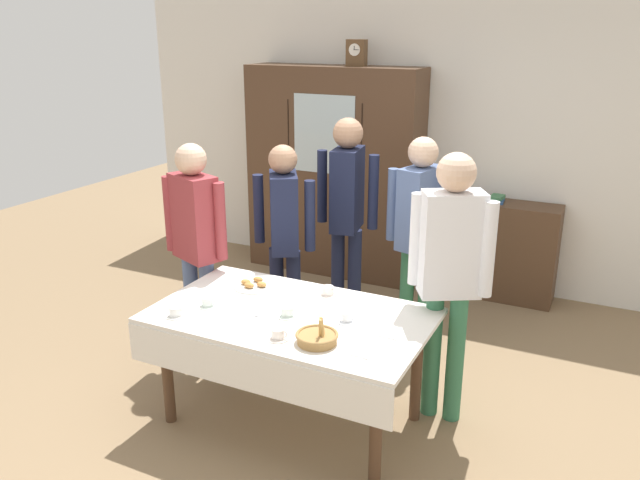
{
  "coord_description": "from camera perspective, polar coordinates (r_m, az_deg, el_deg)",
  "views": [
    {
      "loc": [
        1.7,
        -3.28,
        2.41
      ],
      "look_at": [
        0.0,
        0.2,
        1.1
      ],
      "focal_mm": 35.59,
      "sensor_mm": 36.0,
      "label": 1
    }
  ],
  "objects": [
    {
      "name": "pastry_plate",
      "position": [
        4.28,
        -5.93,
        -4.03
      ],
      "size": [
        0.28,
        0.28,
        0.05
      ],
      "color": "white",
      "rests_on": "dining_table"
    },
    {
      "name": "tea_cup_far_left",
      "position": [
        4.03,
        -10.05,
        -5.53
      ],
      "size": [
        0.13,
        0.13,
        0.06
      ],
      "color": "silver",
      "rests_on": "dining_table"
    },
    {
      "name": "dining_table",
      "position": [
        3.91,
        -2.83,
        -8.13
      ],
      "size": [
        1.68,
        0.99,
        0.75
      ],
      "color": "#4C3321",
      "rests_on": "ground"
    },
    {
      "name": "spoon_mid_right",
      "position": [
        3.88,
        -6.01,
        -6.74
      ],
      "size": [
        0.12,
        0.02,
        0.01
      ],
      "color": "silver",
      "rests_on": "dining_table"
    },
    {
      "name": "tea_cup_far_right",
      "position": [
        3.93,
        -12.86,
        -6.36
      ],
      "size": [
        0.13,
        0.13,
        0.06
      ],
      "color": "white",
      "rests_on": "dining_table"
    },
    {
      "name": "tea_cup_back_edge",
      "position": [
        4.12,
        0.72,
        -4.64
      ],
      "size": [
        0.13,
        0.13,
        0.06
      ],
      "color": "white",
      "rests_on": "dining_table"
    },
    {
      "name": "tea_cup_front_edge",
      "position": [
        3.58,
        -3.78,
        -8.49
      ],
      "size": [
        0.13,
        0.13,
        0.06
      ],
      "color": "white",
      "rests_on": "dining_table"
    },
    {
      "name": "ground_plane",
      "position": [
        4.42,
        -1.18,
        -14.48
      ],
      "size": [
        12.0,
        12.0,
        0.0
      ],
      "primitive_type": "plane",
      "color": "#846B4C",
      "rests_on": "ground"
    },
    {
      "name": "person_by_cabinet",
      "position": [
        4.63,
        -11.12,
        0.61
      ],
      "size": [
        0.52,
        0.32,
        1.66
      ],
      "color": "slate",
      "rests_on": "ground"
    },
    {
      "name": "mantel_clock",
      "position": [
        6.12,
        3.31,
        16.46
      ],
      "size": [
        0.18,
        0.11,
        0.24
      ],
      "color": "brown",
      "rests_on": "wall_cabinet"
    },
    {
      "name": "book_stack",
      "position": [
        5.96,
        15.59,
        3.57
      ],
      "size": [
        0.15,
        0.2,
        0.06
      ],
      "color": "#2D5184",
      "rests_on": "bookshelf_low"
    },
    {
      "name": "person_behind_table_right",
      "position": [
        4.81,
        8.94,
        1.51
      ],
      "size": [
        0.52,
        0.4,
        1.66
      ],
      "color": "#33704C",
      "rests_on": "ground"
    },
    {
      "name": "person_beside_shelf",
      "position": [
        3.9,
        11.62,
        -2.0
      ],
      "size": [
        0.52,
        0.35,
        1.73
      ],
      "color": "#33704C",
      "rests_on": "ground"
    },
    {
      "name": "bookshelf_low",
      "position": [
        6.1,
        15.2,
        -0.79
      ],
      "size": [
        1.15,
        0.35,
        0.91
      ],
      "color": "#4C3321",
      "rests_on": "ground"
    },
    {
      "name": "back_wall",
      "position": [
        6.26,
        10.0,
        8.59
      ],
      "size": [
        6.4,
        0.1,
        2.7
      ],
      "primitive_type": "cube",
      "color": "silver",
      "rests_on": "ground"
    },
    {
      "name": "spoon_back_edge",
      "position": [
        3.41,
        3.73,
        -10.46
      ],
      "size": [
        0.12,
        0.02,
        0.01
      ],
      "color": "silver",
      "rests_on": "dining_table"
    },
    {
      "name": "person_behind_table_left",
      "position": [
        4.81,
        -3.25,
        1.15
      ],
      "size": [
        0.52,
        0.41,
        1.6
      ],
      "color": "#191E38",
      "rests_on": "ground"
    },
    {
      "name": "tea_cup_mid_right",
      "position": [
        3.84,
        -3.0,
        -6.48
      ],
      "size": [
        0.13,
        0.13,
        0.06
      ],
      "color": "silver",
      "rests_on": "dining_table"
    },
    {
      "name": "person_near_right_end",
      "position": [
        5.05,
        2.45,
        3.3
      ],
      "size": [
        0.52,
        0.39,
        1.76
      ],
      "color": "#191E38",
      "rests_on": "ground"
    },
    {
      "name": "spoon_center",
      "position": [
        3.61,
        6.35,
        -8.77
      ],
      "size": [
        0.12,
        0.02,
        0.01
      ],
      "color": "silver",
      "rests_on": "dining_table"
    },
    {
      "name": "wall_cabinet",
      "position": [
        6.36,
        1.24,
        6.1
      ],
      "size": [
        1.75,
        0.46,
        2.06
      ],
      "color": "#4C3321",
      "rests_on": "ground"
    },
    {
      "name": "bread_basket",
      "position": [
        3.53,
        -0.27,
        -8.73
      ],
      "size": [
        0.24,
        0.24,
        0.16
      ],
      "color": "#9E7542",
      "rests_on": "dining_table"
    },
    {
      "name": "tea_cup_near_left",
      "position": [
        3.78,
        2.44,
        -6.98
      ],
      "size": [
        0.13,
        0.13,
        0.06
      ],
      "color": "white",
      "rests_on": "dining_table"
    }
  ]
}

